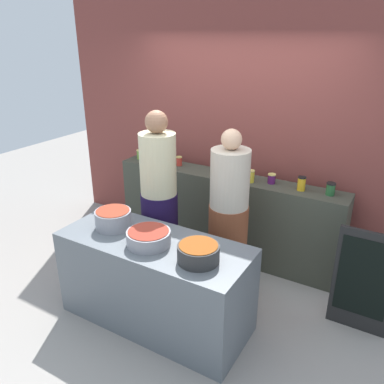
# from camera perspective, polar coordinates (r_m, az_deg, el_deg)

# --- Properties ---
(ground) EXTENTS (12.00, 12.00, 0.00)m
(ground) POSITION_cam_1_polar(r_m,az_deg,el_deg) (4.04, -2.62, -15.58)
(ground) COLOR gray
(storefront_wall) EXTENTS (4.80, 0.12, 3.00)m
(storefront_wall) POSITION_cam_1_polar(r_m,az_deg,el_deg) (4.57, 7.13, 9.80)
(storefront_wall) COLOR brown
(storefront_wall) RESTS_ON ground
(display_shelf) EXTENTS (2.70, 0.36, 0.99)m
(display_shelf) POSITION_cam_1_polar(r_m,az_deg,el_deg) (4.60, 4.76, -3.34)
(display_shelf) COLOR #3C3F34
(display_shelf) RESTS_ON ground
(prep_table) EXTENTS (1.70, 0.70, 0.83)m
(prep_table) POSITION_cam_1_polar(r_m,az_deg,el_deg) (3.60, -5.40, -12.86)
(prep_table) COLOR #586066
(prep_table) RESTS_ON ground
(preserve_jar_0) EXTENTS (0.07, 0.07, 0.12)m
(preserve_jar_0) POSITION_cam_1_polar(r_m,az_deg,el_deg) (5.00, -7.67, 5.47)
(preserve_jar_0) COLOR olive
(preserve_jar_0) RESTS_ON display_shelf
(preserve_jar_1) EXTENTS (0.07, 0.07, 0.14)m
(preserve_jar_1) POSITION_cam_1_polar(r_m,az_deg,el_deg) (4.87, -6.25, 5.21)
(preserve_jar_1) COLOR olive
(preserve_jar_1) RESTS_ON display_shelf
(preserve_jar_2) EXTENTS (0.07, 0.07, 0.11)m
(preserve_jar_2) POSITION_cam_1_polar(r_m,az_deg,el_deg) (4.71, -1.89, 4.55)
(preserve_jar_2) COLOR #B83328
(preserve_jar_2) RESTS_ON display_shelf
(preserve_jar_3) EXTENTS (0.09, 0.09, 0.12)m
(preserve_jar_3) POSITION_cam_1_polar(r_m,az_deg,el_deg) (4.38, 5.34, 3.14)
(preserve_jar_3) COLOR gold
(preserve_jar_3) RESTS_ON display_shelf
(preserve_jar_4) EXTENTS (0.08, 0.08, 0.13)m
(preserve_jar_4) POSITION_cam_1_polar(r_m,az_deg,el_deg) (4.22, 8.57, 2.31)
(preserve_jar_4) COLOR gold
(preserve_jar_4) RESTS_ON display_shelf
(preserve_jar_5) EXTENTS (0.09, 0.09, 0.11)m
(preserve_jar_5) POSITION_cam_1_polar(r_m,az_deg,el_deg) (4.23, 11.54, 1.93)
(preserve_jar_5) COLOR #531959
(preserve_jar_5) RESTS_ON display_shelf
(preserve_jar_6) EXTENTS (0.08, 0.08, 0.15)m
(preserve_jar_6) POSITION_cam_1_polar(r_m,az_deg,el_deg) (4.11, 15.68, 1.20)
(preserve_jar_6) COLOR gold
(preserve_jar_6) RESTS_ON display_shelf
(preserve_jar_7) EXTENTS (0.09, 0.09, 0.13)m
(preserve_jar_7) POSITION_cam_1_polar(r_m,az_deg,el_deg) (4.08, 19.58, 0.44)
(preserve_jar_7) COLOR #255A2E
(preserve_jar_7) RESTS_ON display_shelf
(cooking_pot_left) EXTENTS (0.33, 0.33, 0.17)m
(cooking_pot_left) POSITION_cam_1_polar(r_m,az_deg,el_deg) (3.62, -11.41, -3.87)
(cooking_pot_left) COLOR gray
(cooking_pot_left) RESTS_ON prep_table
(cooking_pot_center) EXTENTS (0.37, 0.37, 0.13)m
(cooking_pot_center) POSITION_cam_1_polar(r_m,az_deg,el_deg) (3.30, -6.28, -6.66)
(cooking_pot_center) COLOR gray
(cooking_pot_center) RESTS_ON prep_table
(cooking_pot_right) EXTENTS (0.33, 0.33, 0.14)m
(cooking_pot_right) POSITION_cam_1_polar(r_m,az_deg,el_deg) (3.06, 0.94, -8.90)
(cooking_pot_right) COLOR #2D2D2D
(cooking_pot_right) RESTS_ON prep_table
(cook_with_tongs) EXTENTS (0.37, 0.37, 1.82)m
(cook_with_tongs) POSITION_cam_1_polar(r_m,az_deg,el_deg) (3.95, -4.77, -2.45)
(cook_with_tongs) COLOR #1B1037
(cook_with_tongs) RESTS_ON ground
(cook_in_cap) EXTENTS (0.39, 0.39, 1.68)m
(cook_in_cap) POSITION_cam_1_polar(r_m,az_deg,el_deg) (3.87, 5.31, -4.28)
(cook_in_cap) COLOR brown
(cook_in_cap) RESTS_ON ground
(chalkboard_sign) EXTENTS (0.50, 0.05, 0.97)m
(chalkboard_sign) POSITION_cam_1_polar(r_m,az_deg,el_deg) (3.75, 23.69, -11.91)
(chalkboard_sign) COLOR black
(chalkboard_sign) RESTS_ON ground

